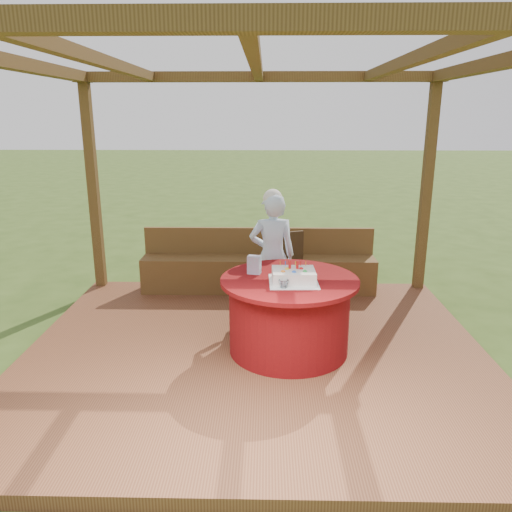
{
  "coord_description": "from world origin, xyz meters",
  "views": [
    {
      "loc": [
        0.1,
        -4.48,
        2.35
      ],
      "look_at": [
        0.0,
        0.25,
        1.0
      ],
      "focal_mm": 35.0,
      "sensor_mm": 36.0,
      "label": 1
    }
  ],
  "objects": [
    {
      "name": "deck",
      "position": [
        0.0,
        0.0,
        0.06
      ],
      "size": [
        4.5,
        4.0,
        0.12
      ],
      "primitive_type": "cube",
      "color": "brown",
      "rests_on": "ground"
    },
    {
      "name": "drinking_glass",
      "position": [
        0.26,
        -0.29,
        0.9
      ],
      "size": [
        0.09,
        0.09,
        0.08
      ],
      "primitive_type": "imported",
      "rotation": [
        0.0,
        0.0,
        -0.03
      ],
      "color": "white",
      "rests_on": "table"
    },
    {
      "name": "pergola",
      "position": [
        0.0,
        0.0,
        2.41
      ],
      "size": [
        4.5,
        4.0,
        2.72
      ],
      "color": "brown",
      "rests_on": "deck"
    },
    {
      "name": "table",
      "position": [
        0.32,
        -0.01,
        0.49
      ],
      "size": [
        1.31,
        1.31,
        0.74
      ],
      "color": "maroon",
      "rests_on": "deck"
    },
    {
      "name": "chair",
      "position": [
        0.39,
        1.23,
        0.6
      ],
      "size": [
        0.54,
        0.54,
        0.87
      ],
      "color": "#322110",
      "rests_on": "deck"
    },
    {
      "name": "ground",
      "position": [
        0.0,
        0.0,
        0.0
      ],
      "size": [
        60.0,
        60.0,
        0.0
      ],
      "primitive_type": "plane",
      "color": "#314B19",
      "rests_on": "ground"
    },
    {
      "name": "elderly_woman",
      "position": [
        0.17,
        0.88,
        0.85
      ],
      "size": [
        0.54,
        0.38,
        1.45
      ],
      "color": "#A4CBF4",
      "rests_on": "deck"
    },
    {
      "name": "bench",
      "position": [
        0.0,
        1.72,
        0.38
      ],
      "size": [
        3.0,
        0.42,
        0.8
      ],
      "color": "brown",
      "rests_on": "deck"
    },
    {
      "name": "birthday_cake",
      "position": [
        0.35,
        -0.11,
        0.92
      ],
      "size": [
        0.46,
        0.46,
        0.19
      ],
      "color": "white",
      "rests_on": "table"
    },
    {
      "name": "gift_bag",
      "position": [
        -0.01,
        0.13,
        0.94
      ],
      "size": [
        0.14,
        0.11,
        0.18
      ],
      "primitive_type": "cube",
      "rotation": [
        0.0,
        0.0,
        -0.26
      ],
      "color": "#D98CC4",
      "rests_on": "table"
    }
  ]
}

